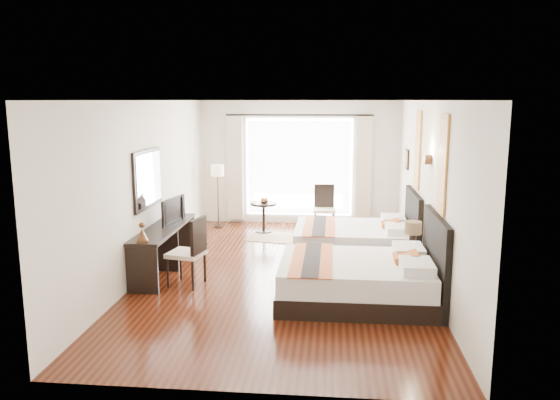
# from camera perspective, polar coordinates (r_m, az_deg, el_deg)

# --- Properties ---
(floor) EXTENTS (4.50, 7.50, 0.01)m
(floor) POSITION_cam_1_polar(r_m,az_deg,el_deg) (9.06, 0.47, -7.67)
(floor) COLOR black
(floor) RESTS_ON ground
(ceiling) EXTENTS (4.50, 7.50, 0.02)m
(ceiling) POSITION_cam_1_polar(r_m,az_deg,el_deg) (8.61, 0.50, 10.31)
(ceiling) COLOR white
(ceiling) RESTS_ON wall_headboard
(wall_headboard) EXTENTS (0.01, 7.50, 2.80)m
(wall_headboard) POSITION_cam_1_polar(r_m,az_deg,el_deg) (8.82, 15.18, 0.87)
(wall_headboard) COLOR silver
(wall_headboard) RESTS_ON floor
(wall_desk) EXTENTS (0.01, 7.50, 2.80)m
(wall_desk) POSITION_cam_1_polar(r_m,az_deg,el_deg) (9.19, -13.60, 1.32)
(wall_desk) COLOR silver
(wall_desk) RESTS_ON floor
(wall_window) EXTENTS (4.50, 0.01, 2.80)m
(wall_window) POSITION_cam_1_polar(r_m,az_deg,el_deg) (12.42, 2.00, 3.90)
(wall_window) COLOR silver
(wall_window) RESTS_ON floor
(wall_entry) EXTENTS (4.50, 0.01, 2.80)m
(wall_entry) POSITION_cam_1_polar(r_m,az_deg,el_deg) (5.09, -3.22, -5.63)
(wall_entry) COLOR silver
(wall_entry) RESTS_ON floor
(window_glass) EXTENTS (2.40, 0.02, 2.20)m
(window_glass) POSITION_cam_1_polar(r_m,az_deg,el_deg) (12.42, 1.99, 3.44)
(window_glass) COLOR white
(window_glass) RESTS_ON wall_window
(sheer_curtain) EXTENTS (2.30, 0.02, 2.10)m
(sheer_curtain) POSITION_cam_1_polar(r_m,az_deg,el_deg) (12.36, 1.97, 3.40)
(sheer_curtain) COLOR white
(sheer_curtain) RESTS_ON wall_window
(drape_left) EXTENTS (0.35, 0.14, 2.35)m
(drape_left) POSITION_cam_1_polar(r_m,az_deg,el_deg) (12.50, -4.70, 3.36)
(drape_left) COLOR beige
(drape_left) RESTS_ON floor
(drape_right) EXTENTS (0.35, 0.14, 2.35)m
(drape_right) POSITION_cam_1_polar(r_m,az_deg,el_deg) (12.32, 8.71, 3.17)
(drape_right) COLOR beige
(drape_right) RESTS_ON floor
(art_panel_near) EXTENTS (0.03, 0.50, 1.35)m
(art_panel_near) POSITION_cam_1_polar(r_m,az_deg,el_deg) (7.65, 16.64, 3.55)
(art_panel_near) COLOR maroon
(art_panel_near) RESTS_ON wall_headboard
(art_panel_far) EXTENTS (0.03, 0.50, 1.35)m
(art_panel_far) POSITION_cam_1_polar(r_m,az_deg,el_deg) (9.80, 14.21, 5.09)
(art_panel_far) COLOR maroon
(art_panel_far) RESTS_ON wall_headboard
(wall_sconce) EXTENTS (0.10, 0.14, 0.14)m
(wall_sconce) POSITION_cam_1_polar(r_m,az_deg,el_deg) (8.57, 15.17, 4.12)
(wall_sconce) COLOR #482D19
(wall_sconce) RESTS_ON wall_headboard
(mirror_frame) EXTENTS (0.04, 1.25, 0.95)m
(mirror_frame) POSITION_cam_1_polar(r_m,az_deg,el_deg) (9.09, -13.66, 2.17)
(mirror_frame) COLOR black
(mirror_frame) RESTS_ON wall_desk
(mirror_glass) EXTENTS (0.01, 1.12, 0.82)m
(mirror_glass) POSITION_cam_1_polar(r_m,az_deg,el_deg) (9.08, -13.51, 2.17)
(mirror_glass) COLOR white
(mirror_glass) RESTS_ON mirror_frame
(bed_near) EXTENTS (2.22, 1.73, 1.25)m
(bed_near) POSITION_cam_1_polar(r_m,az_deg,el_deg) (7.87, 8.55, -8.09)
(bed_near) COLOR black
(bed_near) RESTS_ON floor
(bed_far) EXTENTS (2.15, 1.68, 1.21)m
(bed_far) POSITION_cam_1_polar(r_m,az_deg,el_deg) (9.98, 8.08, -4.15)
(bed_far) COLOR black
(bed_far) RESTS_ON floor
(nightstand) EXTENTS (0.38, 0.48, 0.46)m
(nightstand) POSITION_cam_1_polar(r_m,az_deg,el_deg) (8.88, 13.47, -6.76)
(nightstand) COLOR black
(nightstand) RESTS_ON floor
(table_lamp) EXTENTS (0.27, 0.27, 0.42)m
(table_lamp) POSITION_cam_1_polar(r_m,az_deg,el_deg) (8.88, 13.74, -3.04)
(table_lamp) COLOR black
(table_lamp) RESTS_ON nightstand
(vase) EXTENTS (0.11, 0.11, 0.12)m
(vase) POSITION_cam_1_polar(r_m,az_deg,el_deg) (8.65, 13.78, -4.95)
(vase) COLOR black
(vase) RESTS_ON nightstand
(console_desk) EXTENTS (0.50, 2.20, 0.76)m
(console_desk) POSITION_cam_1_polar(r_m,az_deg,el_deg) (9.25, -12.00, -5.04)
(console_desk) COLOR black
(console_desk) RESTS_ON floor
(television) EXTENTS (0.25, 0.78, 0.44)m
(television) POSITION_cam_1_polar(r_m,az_deg,el_deg) (9.37, -11.50, -1.05)
(television) COLOR black
(television) RESTS_ON console_desk
(bronze_figurine) EXTENTS (0.23, 0.23, 0.27)m
(bronze_figurine) POSITION_cam_1_polar(r_m,az_deg,el_deg) (8.21, -14.21, -3.43)
(bronze_figurine) COLOR #482D19
(bronze_figurine) RESTS_ON console_desk
(desk_chair) EXTENTS (0.59, 0.59, 1.07)m
(desk_chair) POSITION_cam_1_polar(r_m,az_deg,el_deg) (8.52, -9.62, -6.66)
(desk_chair) COLOR beige
(desk_chair) RESTS_ON floor
(floor_lamp) EXTENTS (0.28, 0.28, 1.41)m
(floor_lamp) POSITION_cam_1_polar(r_m,az_deg,el_deg) (12.09, -6.54, 2.63)
(floor_lamp) COLOR black
(floor_lamp) RESTS_ON floor
(side_table) EXTENTS (0.56, 0.56, 0.65)m
(side_table) POSITION_cam_1_polar(r_m,az_deg,el_deg) (11.69, -1.72, -1.85)
(side_table) COLOR black
(side_table) RESTS_ON floor
(fruit_bowl) EXTENTS (0.24, 0.24, 0.05)m
(fruit_bowl) POSITION_cam_1_polar(r_m,az_deg,el_deg) (11.61, -1.66, -0.18)
(fruit_bowl) COLOR #492C1A
(fruit_bowl) RESTS_ON side_table
(window_chair) EXTENTS (0.49, 0.49, 1.00)m
(window_chair) POSITION_cam_1_polar(r_m,az_deg,el_deg) (11.87, 4.64, -1.79)
(window_chair) COLOR beige
(window_chair) RESTS_ON floor
(jute_rug) EXTENTS (1.47, 1.15, 0.01)m
(jute_rug) POSITION_cam_1_polar(r_m,az_deg,el_deg) (11.27, 0.19, -3.97)
(jute_rug) COLOR tan
(jute_rug) RESTS_ON floor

